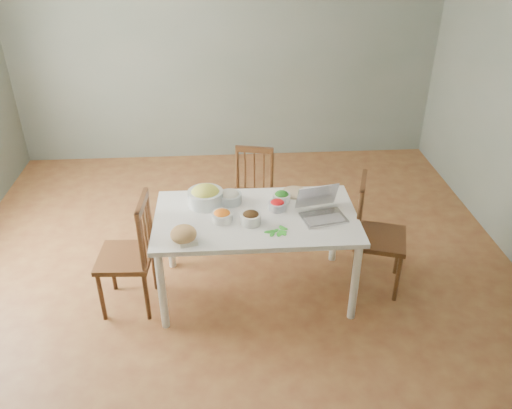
{
  "coord_description": "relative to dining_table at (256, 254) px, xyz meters",
  "views": [
    {
      "loc": [
        -0.07,
        -3.56,
        2.82
      ],
      "look_at": [
        0.17,
        -0.19,
        0.83
      ],
      "focal_mm": 36.25,
      "sensor_mm": 36.0,
      "label": 1
    }
  ],
  "objects": [
    {
      "name": "floor",
      "position": [
        -0.17,
        0.19,
        -0.37
      ],
      "size": [
        5.0,
        5.0,
        0.0
      ],
      "primitive_type": "cube",
      "color": "brown",
      "rests_on": "ground"
    },
    {
      "name": "wall_back",
      "position": [
        -0.17,
        2.69,
        0.98
      ],
      "size": [
        5.0,
        0.0,
        2.7
      ],
      "primitive_type": "cube",
      "color": "slate",
      "rests_on": "ground"
    },
    {
      "name": "dining_table",
      "position": [
        0.0,
        0.0,
        0.0
      ],
      "size": [
        1.56,
        0.88,
        0.73
      ],
      "primitive_type": null,
      "color": "white",
      "rests_on": "floor"
    },
    {
      "name": "chair_far",
      "position": [
        0.02,
        0.83,
        0.07
      ],
      "size": [
        0.45,
        0.44,
        0.86
      ],
      "primitive_type": null,
      "rotation": [
        0.0,
        0.0,
        -0.23
      ],
      "color": "#331C0A",
      "rests_on": "floor"
    },
    {
      "name": "chair_left",
      "position": [
        -1.02,
        -0.1,
        0.12
      ],
      "size": [
        0.43,
        0.45,
        0.96
      ],
      "primitive_type": null,
      "rotation": [
        0.0,
        0.0,
        -1.63
      ],
      "color": "#331C0A",
      "rests_on": "floor"
    },
    {
      "name": "chair_right",
      "position": [
        1.01,
        0.02,
        0.12
      ],
      "size": [
        0.52,
        0.53,
        0.97
      ],
      "primitive_type": null,
      "rotation": [
        0.0,
        0.0,
        1.26
      ],
      "color": "#331C0A",
      "rests_on": "floor"
    },
    {
      "name": "bread_boule",
      "position": [
        -0.53,
        -0.31,
        0.43
      ],
      "size": [
        0.24,
        0.24,
        0.12
      ],
      "primitive_type": "ellipsoid",
      "rotation": [
        0.0,
        0.0,
        0.31
      ],
      "color": "tan",
      "rests_on": "dining_table"
    },
    {
      "name": "butter_stick",
      "position": [
        -0.49,
        -0.37,
        0.38
      ],
      "size": [
        0.13,
        0.06,
        0.03
      ],
      "primitive_type": "cube",
      "rotation": [
        0.0,
        0.0,
        0.24
      ],
      "color": "silver",
      "rests_on": "dining_table"
    },
    {
      "name": "bowl_squash",
      "position": [
        -0.39,
        0.2,
        0.45
      ],
      "size": [
        0.35,
        0.35,
        0.16
      ],
      "primitive_type": null,
      "rotation": [
        0.0,
        0.0,
        -0.3
      ],
      "color": "gold",
      "rests_on": "dining_table"
    },
    {
      "name": "bowl_carrot",
      "position": [
        -0.26,
        -0.05,
        0.41
      ],
      "size": [
        0.18,
        0.18,
        0.09
      ],
      "primitive_type": null,
      "rotation": [
        0.0,
        0.0,
        0.14
      ],
      "color": "#DC5802",
      "rests_on": "dining_table"
    },
    {
      "name": "bowl_onion",
      "position": [
        -0.19,
        0.22,
        0.42
      ],
      "size": [
        0.19,
        0.19,
        0.1
      ],
      "primitive_type": null,
      "rotation": [
        0.0,
        0.0,
        0.03
      ],
      "color": "beige",
      "rests_on": "dining_table"
    },
    {
      "name": "bowl_mushroom",
      "position": [
        -0.05,
        -0.11,
        0.42
      ],
      "size": [
        0.16,
        0.16,
        0.1
      ],
      "primitive_type": null,
      "rotation": [
        0.0,
        0.0,
        -0.02
      ],
      "color": "black",
      "rests_on": "dining_table"
    },
    {
      "name": "bowl_redpep",
      "position": [
        0.17,
        0.08,
        0.41
      ],
      "size": [
        0.18,
        0.18,
        0.08
      ],
      "primitive_type": null,
      "rotation": [
        0.0,
        0.0,
        0.4
      ],
      "color": "#C30E00",
      "rests_on": "dining_table"
    },
    {
      "name": "bowl_broccoli",
      "position": [
        0.22,
        0.21,
        0.41
      ],
      "size": [
        0.18,
        0.18,
        0.09
      ],
      "primitive_type": null,
      "rotation": [
        0.0,
        0.0,
        0.34
      ],
      "color": "#115F0D",
      "rests_on": "dining_table"
    },
    {
      "name": "flatbread",
      "position": [
        0.34,
        0.33,
        0.37
      ],
      "size": [
        0.25,
        0.25,
        0.02
      ],
      "primitive_type": "cylinder",
      "rotation": [
        0.0,
        0.0,
        0.23
      ],
      "color": "#C0AB8D",
      "rests_on": "dining_table"
    },
    {
      "name": "basil_bunch",
      "position": [
        0.13,
        -0.23,
        0.38
      ],
      "size": [
        0.19,
        0.19,
        0.02
      ],
      "primitive_type": null,
      "color": "#237E2A",
      "rests_on": "dining_table"
    },
    {
      "name": "laptop",
      "position": [
        0.51,
        -0.08,
        0.48
      ],
      "size": [
        0.38,
        0.36,
        0.22
      ],
      "primitive_type": null,
      "rotation": [
        0.0,
        0.0,
        0.21
      ],
      "color": "silver",
      "rests_on": "dining_table"
    }
  ]
}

